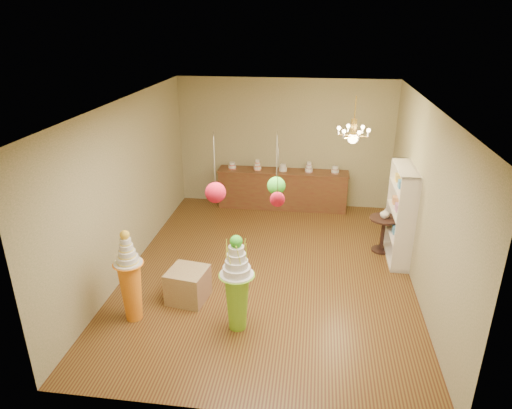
# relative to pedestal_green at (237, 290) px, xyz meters

# --- Properties ---
(floor) EXTENTS (6.50, 6.50, 0.00)m
(floor) POSITION_rel_pedestal_green_xyz_m (0.28, 1.69, -0.65)
(floor) COLOR #563717
(floor) RESTS_ON ground
(ceiling) EXTENTS (6.50, 6.50, 0.00)m
(ceiling) POSITION_rel_pedestal_green_xyz_m (0.28, 1.69, 2.35)
(ceiling) COLOR white
(ceiling) RESTS_ON ground
(wall_back) EXTENTS (5.00, 0.04, 3.00)m
(wall_back) POSITION_rel_pedestal_green_xyz_m (0.28, 4.94, 0.85)
(wall_back) COLOR gray
(wall_back) RESTS_ON ground
(wall_front) EXTENTS (5.00, 0.04, 3.00)m
(wall_front) POSITION_rel_pedestal_green_xyz_m (0.28, -1.56, 0.85)
(wall_front) COLOR gray
(wall_front) RESTS_ON ground
(wall_left) EXTENTS (0.04, 6.50, 3.00)m
(wall_left) POSITION_rel_pedestal_green_xyz_m (-2.22, 1.69, 0.85)
(wall_left) COLOR gray
(wall_left) RESTS_ON ground
(wall_right) EXTENTS (0.04, 6.50, 3.00)m
(wall_right) POSITION_rel_pedestal_green_xyz_m (2.78, 1.69, 0.85)
(wall_right) COLOR gray
(wall_right) RESTS_ON ground
(pedestal_green) EXTENTS (0.52, 0.52, 1.51)m
(pedestal_green) POSITION_rel_pedestal_green_xyz_m (0.00, 0.00, 0.00)
(pedestal_green) COLOR #7FC42B
(pedestal_green) RESTS_ON floor
(pedestal_orange) EXTENTS (0.49, 0.49, 1.47)m
(pedestal_orange) POSITION_rel_pedestal_green_xyz_m (-1.60, 0.01, -0.05)
(pedestal_orange) COLOR orange
(pedestal_orange) RESTS_ON floor
(burlap_riser) EXTENTS (0.67, 0.67, 0.53)m
(burlap_riser) POSITION_rel_pedestal_green_xyz_m (-0.91, 0.61, -0.38)
(burlap_riser) COLOR #957B51
(burlap_riser) RESTS_ON floor
(sideboard) EXTENTS (3.04, 0.54, 1.16)m
(sideboard) POSITION_rel_pedestal_green_xyz_m (0.28, 4.66, -0.17)
(sideboard) COLOR #57321B
(sideboard) RESTS_ON floor
(shelving_unit) EXTENTS (0.33, 1.20, 1.80)m
(shelving_unit) POSITION_rel_pedestal_green_xyz_m (2.61, 2.49, 0.25)
(shelving_unit) COLOR beige
(shelving_unit) RESTS_ON floor
(round_table) EXTENTS (0.65, 0.65, 0.70)m
(round_table) POSITION_rel_pedestal_green_xyz_m (2.38, 2.72, -0.19)
(round_table) COLOR black
(round_table) RESTS_ON floor
(vase) EXTENTS (0.20, 0.20, 0.19)m
(vase) POSITION_rel_pedestal_green_xyz_m (2.38, 2.72, 0.15)
(vase) COLOR beige
(vase) RESTS_ON round_table
(pom_red_left) EXTENTS (0.26, 0.26, 0.90)m
(pom_red_left) POSITION_rel_pedestal_green_xyz_m (-0.20, -0.29, 1.58)
(pom_red_left) COLOR #464132
(pom_red_left) RESTS_ON ceiling
(pom_green_mid) EXTENTS (0.23, 0.23, 0.81)m
(pom_green_mid) POSITION_rel_pedestal_green_xyz_m (0.55, -0.16, 1.66)
(pom_green_mid) COLOR #464132
(pom_green_mid) RESTS_ON ceiling
(pom_red_right) EXTENTS (0.17, 0.17, 0.73)m
(pom_red_right) POSITION_rel_pedestal_green_xyz_m (0.61, -0.73, 1.71)
(pom_red_right) COLOR #464132
(pom_red_right) RESTS_ON ceiling
(chandelier) EXTENTS (0.71, 0.71, 0.85)m
(chandelier) POSITION_rel_pedestal_green_xyz_m (1.65, 2.61, 1.65)
(chandelier) COLOR #EFC354
(chandelier) RESTS_ON ceiling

